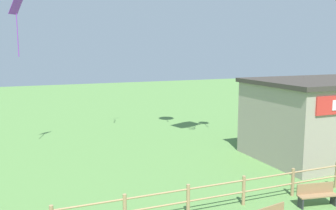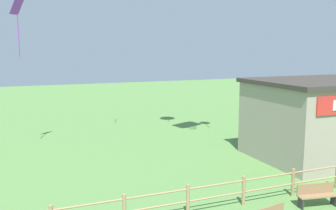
% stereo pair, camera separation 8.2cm
% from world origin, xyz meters
% --- Properties ---
extents(wooden_fence, '(19.86, 0.14, 1.21)m').
position_xyz_m(wooden_fence, '(0.00, 6.18, 0.69)').
color(wooden_fence, '#9E7F56').
rests_on(wooden_fence, ground_plane).
extents(seaside_building, '(7.86, 5.96, 4.50)m').
position_xyz_m(seaside_building, '(10.43, 10.31, 2.26)').
color(seaside_building, gray).
rests_on(seaside_building, ground_plane).
extents(park_bench_by_building, '(1.67, 0.69, 0.91)m').
position_xyz_m(park_bench_by_building, '(5.12, 5.00, 0.49)').
color(park_bench_by_building, olive).
rests_on(park_bench_by_building, ground_plane).
extents(kite_purple_streamer, '(0.88, 0.91, 3.31)m').
position_xyz_m(kite_purple_streamer, '(-5.49, 17.48, 8.15)').
color(kite_purple_streamer, purple).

